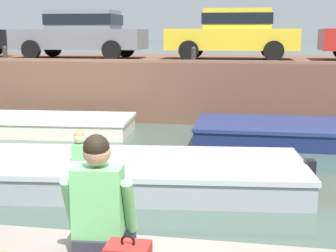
{
  "coord_description": "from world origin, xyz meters",
  "views": [
    {
      "loc": [
        0.81,
        -3.59,
        2.5
      ],
      "look_at": [
        -0.37,
        3.24,
        1.14
      ],
      "focal_mm": 50.0,
      "sensor_mm": 36.0,
      "label": 1
    }
  ],
  "objects_px": {
    "car_centre_yellow": "(234,32)",
    "person_seated_right": "(100,211)",
    "mooring_bollard_west": "(5,53)",
    "boat_moored_central_navy": "(328,134)",
    "motorboat_passing": "(114,173)",
    "mooring_bollard_mid": "(193,54)",
    "car_left_inner_grey": "(82,32)",
    "boat_moored_west_cream": "(35,125)"
  },
  "relations": [
    {
      "from": "boat_moored_west_cream",
      "to": "mooring_bollard_mid",
      "type": "xyz_separation_m",
      "value": [
        3.85,
        2.03,
        1.75
      ]
    },
    {
      "from": "car_centre_yellow",
      "to": "person_seated_right",
      "type": "bearing_deg",
      "value": -92.68
    },
    {
      "from": "car_left_inner_grey",
      "to": "boat_moored_central_navy",
      "type": "bearing_deg",
      "value": -27.51
    },
    {
      "from": "mooring_bollard_mid",
      "to": "car_centre_yellow",
      "type": "bearing_deg",
      "value": 60.46
    },
    {
      "from": "motorboat_passing",
      "to": "mooring_bollard_west",
      "type": "xyz_separation_m",
      "value": [
        -5.06,
        5.88,
        1.73
      ]
    },
    {
      "from": "mooring_bollard_mid",
      "to": "person_seated_right",
      "type": "relative_size",
      "value": 0.46
    },
    {
      "from": "car_left_inner_grey",
      "to": "mooring_bollard_west",
      "type": "xyz_separation_m",
      "value": [
        -1.76,
        -1.83,
        -0.61
      ]
    },
    {
      "from": "boat_moored_central_navy",
      "to": "car_left_inner_grey",
      "type": "height_order",
      "value": "car_left_inner_grey"
    },
    {
      "from": "boat_moored_west_cream",
      "to": "boat_moored_central_navy",
      "type": "relative_size",
      "value": 0.82
    },
    {
      "from": "car_centre_yellow",
      "to": "boat_moored_central_navy",
      "type": "bearing_deg",
      "value": -58.15
    },
    {
      "from": "motorboat_passing",
      "to": "car_left_inner_grey",
      "type": "bearing_deg",
      "value": 113.23
    },
    {
      "from": "car_left_inner_grey",
      "to": "person_seated_right",
      "type": "bearing_deg",
      "value": -69.49
    },
    {
      "from": "mooring_bollard_west",
      "to": "person_seated_right",
      "type": "distance_m",
      "value": 11.72
    },
    {
      "from": "boat_moored_central_navy",
      "to": "mooring_bollard_west",
      "type": "height_order",
      "value": "mooring_bollard_west"
    },
    {
      "from": "motorboat_passing",
      "to": "car_left_inner_grey",
      "type": "distance_m",
      "value": 8.7
    },
    {
      "from": "motorboat_passing",
      "to": "mooring_bollard_west",
      "type": "distance_m",
      "value": 7.95
    },
    {
      "from": "boat_moored_central_navy",
      "to": "boat_moored_west_cream",
      "type": "bearing_deg",
      "value": -179.66
    },
    {
      "from": "motorboat_passing",
      "to": "mooring_bollard_mid",
      "type": "height_order",
      "value": "mooring_bollard_mid"
    },
    {
      "from": "car_centre_yellow",
      "to": "boat_moored_west_cream",
      "type": "bearing_deg",
      "value": -141.68
    },
    {
      "from": "boat_moored_central_navy",
      "to": "car_centre_yellow",
      "type": "height_order",
      "value": "car_centre_yellow"
    },
    {
      "from": "boat_moored_west_cream",
      "to": "car_centre_yellow",
      "type": "relative_size",
      "value": 1.36
    },
    {
      "from": "car_centre_yellow",
      "to": "mooring_bollard_west",
      "type": "bearing_deg",
      "value": -164.76
    },
    {
      "from": "mooring_bollard_mid",
      "to": "person_seated_right",
      "type": "height_order",
      "value": "mooring_bollard_mid"
    },
    {
      "from": "motorboat_passing",
      "to": "boat_moored_west_cream",
      "type": "bearing_deg",
      "value": 130.06
    },
    {
      "from": "person_seated_right",
      "to": "mooring_bollard_mid",
      "type": "bearing_deg",
      "value": 92.79
    },
    {
      "from": "mooring_bollard_west",
      "to": "car_centre_yellow",
      "type": "bearing_deg",
      "value": 15.24
    },
    {
      "from": "car_centre_yellow",
      "to": "person_seated_right",
      "type": "xyz_separation_m",
      "value": [
        -0.55,
        -11.77,
        -1.36
      ]
    },
    {
      "from": "boat_moored_central_navy",
      "to": "mooring_bollard_mid",
      "type": "distance_m",
      "value": 4.31
    },
    {
      "from": "motorboat_passing",
      "to": "mooring_bollard_west",
      "type": "bearing_deg",
      "value": 130.74
    },
    {
      "from": "car_left_inner_grey",
      "to": "car_centre_yellow",
      "type": "bearing_deg",
      "value": 0.01
    },
    {
      "from": "motorboat_passing",
      "to": "person_seated_right",
      "type": "height_order",
      "value": "person_seated_right"
    },
    {
      "from": "mooring_bollard_mid",
      "to": "person_seated_right",
      "type": "distance_m",
      "value": 9.98
    },
    {
      "from": "car_left_inner_grey",
      "to": "mooring_bollard_west",
      "type": "height_order",
      "value": "car_left_inner_grey"
    },
    {
      "from": "motorboat_passing",
      "to": "person_seated_right",
      "type": "xyz_separation_m",
      "value": [
        1.1,
        -4.07,
        0.98
      ]
    },
    {
      "from": "motorboat_passing",
      "to": "mooring_bollard_west",
      "type": "relative_size",
      "value": 15.68
    },
    {
      "from": "car_centre_yellow",
      "to": "mooring_bollard_mid",
      "type": "relative_size",
      "value": 9.09
    },
    {
      "from": "mooring_bollard_west",
      "to": "person_seated_right",
      "type": "height_order",
      "value": "mooring_bollard_west"
    },
    {
      "from": "car_left_inner_grey",
      "to": "person_seated_right",
      "type": "distance_m",
      "value": 12.64
    },
    {
      "from": "mooring_bollard_mid",
      "to": "mooring_bollard_west",
      "type": "bearing_deg",
      "value": 180.0
    },
    {
      "from": "mooring_bollard_west",
      "to": "boat_moored_central_navy",
      "type": "bearing_deg",
      "value": -12.35
    },
    {
      "from": "boat_moored_west_cream",
      "to": "person_seated_right",
      "type": "bearing_deg",
      "value": -61.3
    },
    {
      "from": "mooring_bollard_west",
      "to": "person_seated_right",
      "type": "relative_size",
      "value": 0.46
    }
  ]
}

